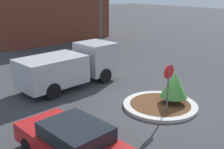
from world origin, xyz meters
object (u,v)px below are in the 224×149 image
at_px(stop_sign, 168,81).
at_px(light_pole, 101,8).
at_px(utility_truck, 70,66).
at_px(parked_sedan_red, 73,142).

distance_m(stop_sign, light_pole, 12.12).
height_order(utility_truck, parked_sedan_red, utility_truck).
height_order(stop_sign, parked_sedan_red, stop_sign).
bearing_deg(utility_truck, parked_sedan_red, -125.95).
relative_size(utility_truck, parked_sedan_red, 1.34).
bearing_deg(stop_sign, utility_truck, 99.05).
bearing_deg(stop_sign, parked_sedan_red, -178.37).
relative_size(stop_sign, parked_sedan_red, 0.53).
height_order(utility_truck, light_pole, light_pole).
bearing_deg(parked_sedan_red, utility_truck, -35.99).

